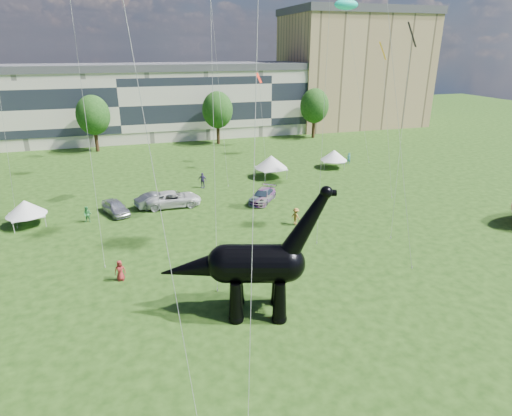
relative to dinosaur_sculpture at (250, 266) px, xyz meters
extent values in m
plane|color=#16330C|center=(0.92, -2.77, -3.32)|extent=(220.00, 220.00, 0.00)
cube|color=beige|center=(-7.08, 59.23, 2.68)|extent=(78.00, 11.00, 12.00)
cube|color=tan|center=(40.92, 62.23, 7.68)|extent=(28.00, 18.00, 22.00)
cylinder|color=#382314|center=(-11.08, 50.23, -1.72)|extent=(0.56, 0.56, 3.20)
ellipsoid|color=#14380F|center=(-11.08, 50.23, 3.00)|extent=(5.20, 5.20, 6.24)
cylinder|color=#382314|center=(8.92, 50.23, -1.72)|extent=(0.56, 0.56, 3.20)
ellipsoid|color=#14380F|center=(8.92, 50.23, 3.00)|extent=(5.20, 5.20, 6.24)
cylinder|color=#382314|center=(26.92, 50.23, -1.72)|extent=(0.56, 0.56, 3.20)
ellipsoid|color=#14380F|center=(26.92, 50.23, 3.00)|extent=(5.20, 5.20, 6.24)
cone|color=black|center=(-1.11, -0.69, -1.99)|extent=(1.15, 1.15, 2.67)
sphere|color=black|center=(-1.11, -0.69, -3.16)|extent=(0.98, 0.98, 0.98)
cone|color=black|center=(-0.54, 1.19, -1.99)|extent=(1.15, 1.15, 2.67)
sphere|color=black|center=(-0.54, 1.19, -3.16)|extent=(0.98, 0.98, 0.98)
cone|color=black|center=(1.44, -1.46, -1.99)|extent=(1.15, 1.15, 2.67)
sphere|color=black|center=(1.44, -1.46, -3.16)|extent=(0.98, 0.98, 0.98)
cone|color=black|center=(2.02, 0.41, -1.99)|extent=(1.15, 1.15, 2.67)
sphere|color=black|center=(2.02, 0.41, -3.16)|extent=(0.98, 0.98, 0.98)
cylinder|color=black|center=(0.37, -0.11, 0.15)|extent=(4.28, 3.39, 2.40)
sphere|color=black|center=(-1.42, 0.43, 0.15)|extent=(2.40, 2.40, 2.40)
sphere|color=black|center=(2.16, -0.66, 0.15)|extent=(2.31, 2.31, 2.31)
cone|color=black|center=(3.20, -0.98, 2.73)|extent=(3.60, 2.26, 4.71)
sphere|color=black|center=(4.23, -1.29, 4.77)|extent=(0.75, 0.75, 0.75)
cylinder|color=black|center=(4.49, -1.37, 4.73)|extent=(0.71, 0.56, 0.39)
cone|color=black|center=(-3.17, 0.97, -0.15)|extent=(5.05, 3.16, 2.61)
imported|color=silver|center=(-8.23, 20.35, -2.59)|extent=(3.16, 4.60, 1.45)
imported|color=slate|center=(-4.06, 21.45, -2.58)|extent=(4.78, 2.85, 1.49)
imported|color=silver|center=(-2.35, 20.97, -2.51)|extent=(5.87, 2.77, 1.62)
imported|color=#595960|center=(7.14, 19.52, -2.63)|extent=(4.43, 4.95, 1.38)
cube|color=silver|center=(11.03, 28.09, -2.12)|extent=(3.60, 3.60, 0.13)
cone|color=silver|center=(11.03, 28.09, -1.24)|extent=(4.56, 4.56, 1.64)
cylinder|color=#999999|center=(9.66, 26.41, -2.72)|extent=(0.07, 0.07, 1.20)
cylinder|color=#999999|center=(12.71, 26.72, -2.72)|extent=(0.07, 0.07, 1.20)
cylinder|color=#999999|center=(9.36, 29.46, -2.72)|extent=(0.07, 0.07, 1.20)
cylinder|color=#999999|center=(12.40, 29.77, -2.72)|extent=(0.07, 0.07, 1.20)
cube|color=white|center=(20.91, 29.93, -2.26)|extent=(3.75, 3.75, 0.12)
cone|color=white|center=(20.91, 29.93, -1.50)|extent=(4.76, 4.76, 1.44)
cylinder|color=#999999|center=(19.16, 29.19, -2.79)|extent=(0.06, 0.06, 1.06)
cylinder|color=#999999|center=(21.65, 28.17, -2.79)|extent=(0.06, 0.06, 1.06)
cylinder|color=#999999|center=(20.17, 31.68, -2.79)|extent=(0.06, 0.06, 1.06)
cylinder|color=#999999|center=(22.66, 30.66, -2.79)|extent=(0.06, 0.06, 1.06)
cube|color=silver|center=(-16.21, 19.78, -2.28)|extent=(3.54, 3.54, 0.11)
cone|color=silver|center=(-16.21, 19.78, -1.52)|extent=(4.49, 4.49, 1.42)
cylinder|color=#999999|center=(-17.10, 18.13, -2.80)|extent=(0.06, 0.06, 1.04)
cylinder|color=#999999|center=(-14.56, 18.89, -2.80)|extent=(0.06, 0.06, 1.04)
cylinder|color=#999999|center=(-17.87, 20.68, -2.80)|extent=(0.06, 0.06, 1.04)
cylinder|color=#999999|center=(-15.32, 21.44, -2.80)|extent=(0.06, 0.06, 1.04)
imported|color=#9C682A|center=(8.19, 12.52, -2.50)|extent=(1.00, 1.22, 1.65)
imported|color=#3A9249|center=(-10.80, 18.89, -2.51)|extent=(0.91, 0.78, 1.61)
imported|color=#245D86|center=(1.47, 6.02, -2.47)|extent=(0.52, 0.69, 1.70)
imported|color=maroon|center=(-7.90, 6.54, -2.53)|extent=(0.80, 0.54, 1.58)
imported|color=#402F6A|center=(1.74, 26.33, -2.39)|extent=(1.17, 0.97, 1.87)
imported|color=teal|center=(23.95, 31.18, -2.51)|extent=(0.65, 0.48, 1.63)
plane|color=#FFA80D|center=(22.40, 22.74, 12.16)|extent=(1.75, 2.31, 1.94)
plane|color=black|center=(16.95, 10.13, 13.54)|extent=(1.79, 2.24, 1.95)
ellipsoid|color=#0CBB9C|center=(25.45, 37.91, 18.18)|extent=(3.48, 3.95, 1.43)
plane|color=red|center=(10.96, 33.19, 8.78)|extent=(1.33, 1.55, 1.26)
camera|label=1|loc=(-6.49, -22.41, 12.64)|focal=30.00mm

